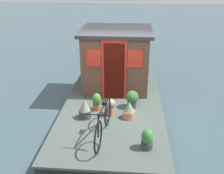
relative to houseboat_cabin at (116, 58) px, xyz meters
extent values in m
plane|color=#384C54|center=(-1.49, 0.00, -1.32)|extent=(60.00, 60.00, 0.00)
cube|color=#424C47|center=(-1.49, 0.00, -0.99)|extent=(5.20, 2.79, 0.06)
cube|color=black|center=(-1.49, 0.00, -1.17)|extent=(5.10, 2.74, 0.31)
cube|color=brown|center=(0.01, 0.00, -0.06)|extent=(1.83, 1.98, 1.79)
cube|color=#28282B|center=(0.01, 0.00, 0.89)|extent=(2.03, 2.18, 0.10)
cube|color=#144733|center=(-0.92, 0.00, -0.11)|extent=(0.04, 0.60, 1.70)
cube|color=red|center=(-0.93, 0.00, -0.06)|extent=(0.03, 0.72, 1.80)
cube|color=red|center=(-0.92, -0.59, 0.29)|extent=(0.03, 0.44, 0.52)
cube|color=red|center=(-0.92, 0.59, 0.29)|extent=(0.03, 0.44, 0.52)
torus|color=black|center=(-3.50, 0.15, -0.61)|extent=(0.70, 0.10, 0.70)
torus|color=black|center=(-2.41, 0.05, -0.61)|extent=(0.70, 0.10, 0.70)
cylinder|color=black|center=(-2.91, 0.09, -0.38)|extent=(1.02, 0.12, 0.48)
cylinder|color=black|center=(-3.09, 0.11, -0.18)|extent=(0.66, 0.09, 0.07)
cylinder|color=black|center=(-2.59, 0.07, -0.40)|extent=(0.38, 0.07, 0.44)
cylinder|color=black|center=(-3.46, 0.14, -0.38)|extent=(0.13, 0.05, 0.46)
cube|color=black|center=(-2.76, 0.08, -0.16)|extent=(0.21, 0.12, 0.06)
cylinder|color=black|center=(-3.41, 0.14, -0.13)|extent=(0.07, 0.50, 0.02)
cylinder|color=#B2603D|center=(-1.69, 0.42, -0.87)|extent=(0.21, 0.21, 0.17)
ellipsoid|color=#387533|center=(-1.69, 0.42, -0.65)|extent=(0.25, 0.25, 0.39)
cylinder|color=#C6754C|center=(-2.06, -0.47, -0.86)|extent=(0.30, 0.30, 0.20)
cone|color=gray|center=(-2.06, -0.47, -0.62)|extent=(0.27, 0.27, 0.27)
cylinder|color=#38383D|center=(-2.14, 0.67, -0.85)|extent=(0.31, 0.31, 0.22)
cone|color=gray|center=(-2.14, 0.67, -0.58)|extent=(0.28, 0.28, 0.31)
cylinder|color=#38383D|center=(-1.47, -0.54, -0.86)|extent=(0.25, 0.25, 0.19)
sphere|color=#2D602D|center=(-1.47, -0.54, -0.64)|extent=(0.36, 0.36, 0.36)
cylinder|color=#C6754C|center=(-1.93, 0.02, -0.84)|extent=(0.19, 0.19, 0.24)
sphere|color=gray|center=(-1.93, 0.02, -0.63)|extent=(0.25, 0.25, 0.25)
cylinder|color=#38383D|center=(-3.31, -0.88, -0.88)|extent=(0.26, 0.26, 0.16)
ellipsoid|color=#387533|center=(-3.31, -0.88, -0.67)|extent=(0.26, 0.26, 0.37)
camera|label=1|loc=(-7.99, -0.51, 2.54)|focal=41.86mm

